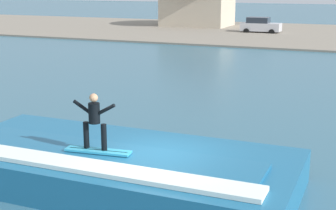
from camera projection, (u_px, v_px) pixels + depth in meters
The scene contains 6 objects.
ground_plane at pixel (157, 187), 14.37m from camera, with size 260.00×260.00×0.00m, color #346378.
wave_crest at pixel (115, 167), 14.47m from camera, with size 10.37×4.69×1.11m.
surfboard at pixel (98, 151), 13.96m from camera, with size 1.94×0.64×0.06m.
surfer at pixel (94, 118), 13.83m from camera, with size 1.33×0.32×1.59m.
shoreline_bank at pixel (324, 35), 54.69m from camera, with size 120.00×27.37×0.17m.
car_near_shore at pixel (260, 25), 56.78m from camera, with size 4.43×2.23×1.86m.
Camera 1 is at (5.45, -12.23, 5.73)m, focal length 53.37 mm.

